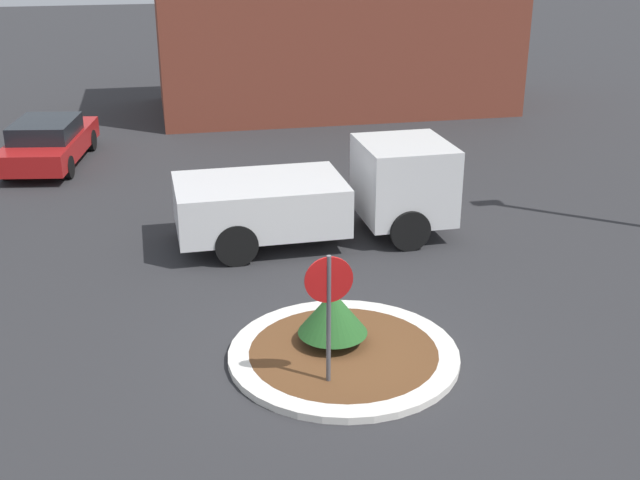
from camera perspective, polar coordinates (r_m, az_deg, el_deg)
name	(u,v)px	position (r m, az deg, el deg)	size (l,w,h in m)	color
ground_plane	(343,358)	(13.32, 1.68, -8.36)	(120.00, 120.00, 0.00)	#2D2D30
traffic_island	(344,354)	(13.28, 1.69, -8.13)	(3.79, 3.79, 0.12)	silver
stop_sign	(329,298)	(11.80, 0.63, -4.13)	(0.73, 0.07, 2.20)	#4C4C51
island_shrub	(333,312)	(13.25, 0.91, -5.12)	(1.16, 1.16, 0.94)	brown
utility_truck	(326,194)	(17.71, 0.40, 3.29)	(6.09, 2.42, 2.11)	silver
storefront_building	(333,27)	(30.55, 0.97, 14.91)	(12.78, 6.07, 5.94)	brown
parked_sedan_red	(49,141)	(24.69, -18.72, 6.65)	(2.57, 4.90, 1.35)	#B21919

